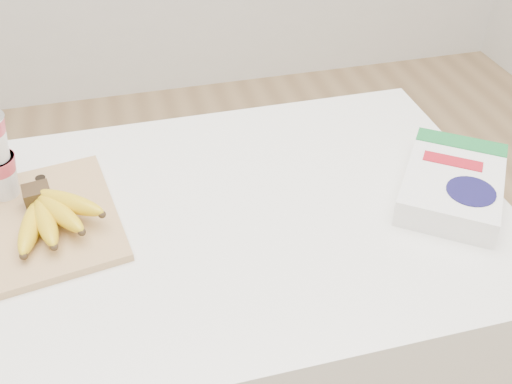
% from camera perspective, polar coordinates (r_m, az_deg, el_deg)
% --- Properties ---
extents(table, '(1.08, 0.72, 0.81)m').
position_cam_1_polar(table, '(1.38, -2.68, -14.86)').
color(table, white).
rests_on(table, ground).
extents(cutting_board, '(0.28, 0.35, 0.02)m').
position_cam_1_polar(cutting_board, '(1.12, -19.88, -2.57)').
color(cutting_board, tan).
rests_on(cutting_board, table).
extents(bananas, '(0.17, 0.18, 0.06)m').
position_cam_1_polar(bananas, '(1.08, -19.88, -2.07)').
color(bananas, '#382816').
rests_on(bananas, cutting_board).
extents(cereal_box, '(0.30, 0.32, 0.06)m').
position_cam_1_polar(cereal_box, '(1.17, 19.06, 0.84)').
color(cereal_box, white).
rests_on(cereal_box, table).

